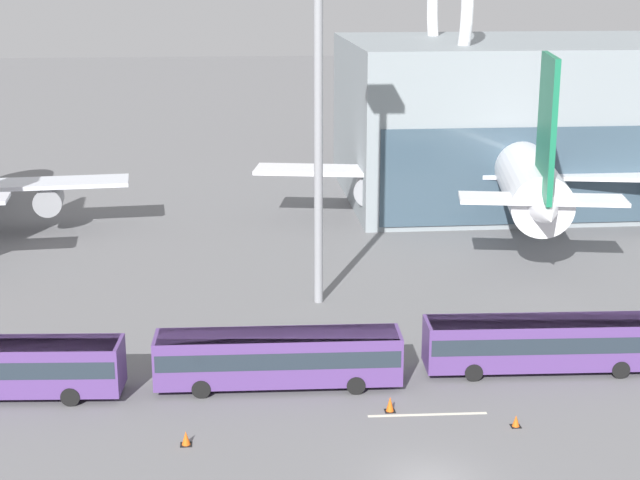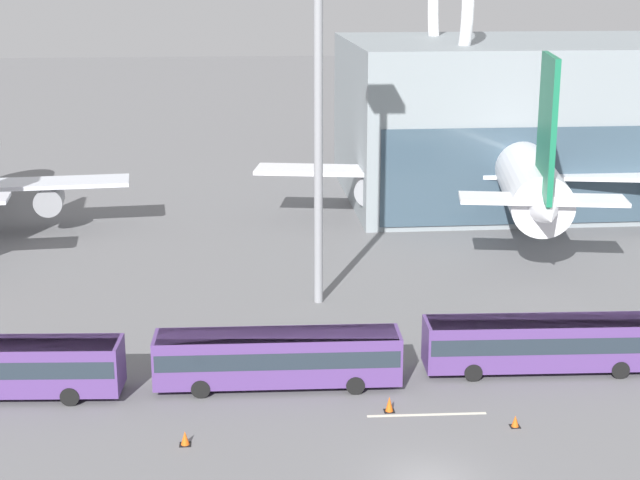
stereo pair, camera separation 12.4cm
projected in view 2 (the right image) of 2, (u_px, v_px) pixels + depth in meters
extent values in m
torus|color=white|center=(449.00, 4.00, 91.81)|extent=(1.10, 15.98, 15.98)
cylinder|color=gray|center=(49.00, 200.00, 83.52)|extent=(2.66, 3.47, 2.40)
cylinder|color=white|center=(517.00, 160.00, 86.56)|extent=(11.10, 36.92, 4.51)
sphere|color=white|center=(499.00, 128.00, 104.18)|extent=(4.42, 4.42, 4.42)
cone|color=white|center=(544.00, 208.00, 68.94)|extent=(5.68, 8.70, 4.28)
cube|color=white|center=(519.00, 174.00, 84.62)|extent=(45.88, 12.28, 0.35)
cylinder|color=gray|center=(370.00, 189.00, 86.18)|extent=(3.23, 3.48, 2.72)
cube|color=#19724C|center=(547.00, 127.00, 68.29)|extent=(1.65, 6.90, 9.92)
cube|color=white|center=(542.00, 199.00, 69.68)|extent=(12.11, 5.28, 0.28)
cylinder|color=gray|center=(503.00, 163.00, 99.09)|extent=(0.36, 0.36, 4.45)
cylinder|color=black|center=(502.00, 185.00, 99.68)|extent=(0.64, 1.16, 1.10)
cylinder|color=gray|center=(484.00, 194.00, 85.38)|extent=(0.36, 0.36, 4.45)
cylinder|color=black|center=(483.00, 219.00, 85.97)|extent=(0.64, 1.16, 1.10)
cylinder|color=gray|center=(552.00, 196.00, 84.86)|extent=(0.36, 0.36, 4.45)
cylinder|color=black|center=(551.00, 220.00, 85.46)|extent=(0.64, 1.16, 1.10)
cylinder|color=black|center=(80.00, 378.00, 52.63)|extent=(1.02, 0.37, 1.00)
cylinder|color=black|center=(70.00, 396.00, 50.32)|extent=(1.02, 0.37, 1.00)
cube|color=#56387A|center=(278.00, 357.00, 52.29)|extent=(13.20, 3.06, 2.63)
cube|color=#232D38|center=(278.00, 353.00, 52.22)|extent=(12.94, 3.08, 0.92)
cube|color=silver|center=(277.00, 335.00, 51.96)|extent=(12.81, 2.97, 0.12)
cylinder|color=black|center=(351.00, 367.00, 53.98)|extent=(1.01, 0.34, 1.00)
cylinder|color=black|center=(355.00, 385.00, 51.67)|extent=(1.01, 0.34, 1.00)
cylinder|color=black|center=(203.00, 371.00, 53.54)|extent=(1.01, 0.34, 1.00)
cylinder|color=black|center=(201.00, 389.00, 51.24)|extent=(1.01, 0.34, 1.00)
cube|color=#56387A|center=(542.00, 343.00, 54.33)|extent=(13.23, 3.20, 2.63)
cube|color=#232D38|center=(543.00, 338.00, 54.26)|extent=(12.97, 3.22, 0.92)
cube|color=silver|center=(544.00, 321.00, 53.99)|extent=(12.83, 3.10, 0.12)
cylinder|color=black|center=(606.00, 353.00, 55.97)|extent=(1.01, 0.35, 1.00)
cylinder|color=black|center=(620.00, 370.00, 53.67)|extent=(1.01, 0.35, 1.00)
cylinder|color=black|center=(465.00, 356.00, 55.62)|extent=(1.01, 0.35, 1.00)
cylinder|color=black|center=(473.00, 372.00, 53.31)|extent=(1.01, 0.35, 1.00)
cylinder|color=gray|center=(318.00, 131.00, 63.10)|extent=(0.58, 0.58, 23.23)
cube|color=silver|center=(427.00, 415.00, 49.37)|extent=(6.07, 0.43, 0.01)
cube|color=black|center=(185.00, 444.00, 46.26)|extent=(0.55, 0.55, 0.02)
cone|color=#EA5914|center=(185.00, 438.00, 46.17)|extent=(0.41, 0.41, 0.67)
cube|color=black|center=(515.00, 426.00, 48.09)|extent=(0.50, 0.50, 0.02)
cone|color=#EA5914|center=(515.00, 421.00, 48.01)|extent=(0.37, 0.37, 0.56)
cube|color=black|center=(389.00, 411.00, 49.77)|extent=(0.54, 0.54, 0.02)
cone|color=#EA5914|center=(389.00, 404.00, 49.66)|extent=(0.40, 0.40, 0.78)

